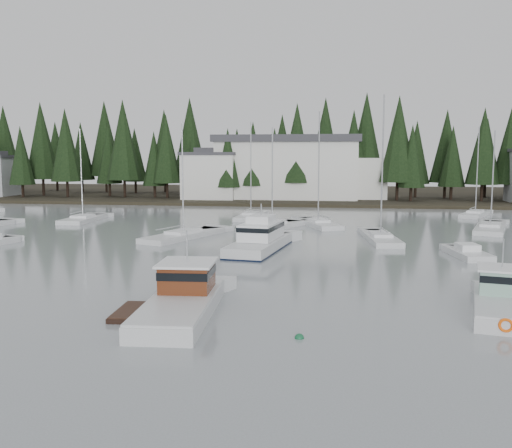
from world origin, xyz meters
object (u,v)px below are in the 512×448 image
Objects in this scene: sailboat_5 at (251,217)px; sailboat_10 at (83,221)px; sailboat_6 at (272,228)px; house_west at (211,175)px; runabout_1 at (467,255)px; sailboat_11 at (380,240)px; lobster_boat_brown at (180,303)px; cabin_cruiser_center at (260,242)px; lobster_boat_teal at (502,303)px; sailboat_12 at (318,225)px; harbor_inn at (299,168)px; sailboat_4 at (475,216)px; sailboat_2 at (184,237)px; sailboat_9 at (490,230)px.

sailboat_10 is at bearing 111.73° from sailboat_5.
sailboat_6 is at bearing -100.75° from sailboat_10.
house_west is 1.58× the size of runabout_1.
house_west is 0.82× the size of sailboat_10.
sailboat_5 is 0.90× the size of sailboat_11.
sailboat_6 is at bearing -4.83° from lobster_boat_brown.
cabin_cruiser_center is 1.38× the size of lobster_boat_teal.
sailboat_12 is at bearing -124.09° from sailboat_5.
harbor_inn is at bearing 8.06° from runabout_1.
sailboat_5 reaches higher than sailboat_4.
lobster_boat_brown is 29.32m from sailboat_11.
sailboat_10 is at bearing 60.40° from lobster_boat_teal.
sailboat_5 reaches higher than lobster_boat_teal.
sailboat_5 is at bearing 18.60° from cabin_cruiser_center.
sailboat_2 is 11.09m from sailboat_6.
lobster_boat_brown is 0.71× the size of sailboat_12.
sailboat_2 reaches higher than runabout_1.
house_west is 73.15m from lobster_boat_teal.
sailboat_9 is (31.12, 10.22, -0.00)m from sailboat_2.
sailboat_12 is (-18.46, 1.25, 0.03)m from sailboat_9.
sailboat_9 is at bearing -115.63° from sailboat_12.
sailboat_2 is 25.98m from runabout_1.
lobster_boat_brown is at bearing -156.01° from sailboat_6.
sailboat_4 is at bearing -32.87° from sailboat_2.
sailboat_12 reaches higher than cabin_cruiser_center.
sailboat_4 is at bearing -36.73° from sailboat_11.
lobster_boat_teal is at bearing -65.68° from house_west.
sailboat_2 is at bearing -127.97° from sailboat_10.
harbor_inn reaches higher than house_west.
sailboat_2 is 18.71m from sailboat_5.
sailboat_4 is 2.02× the size of runabout_1.
house_west is 27.32m from sailboat_5.
harbor_inn is 2.42× the size of sailboat_4.
sailboat_12 reaches higher than lobster_boat_teal.
sailboat_12 reaches higher than runabout_1.
sailboat_6 is 0.82× the size of sailboat_11.
sailboat_11 is (34.76, -11.13, 0.02)m from sailboat_10.
harbor_inn reaches higher than lobster_boat_teal.
lobster_boat_brown is at bearing -175.89° from cabin_cruiser_center.
lobster_boat_brown is at bearing -172.21° from sailboat_5.
lobster_boat_brown is 26.91m from sailboat_2.
sailboat_4 is at bearing -30.50° from lobster_boat_brown.
lobster_boat_brown is 0.82× the size of sailboat_10.
sailboat_6 reaches higher than cabin_cruiser_center.
cabin_cruiser_center is 28.03m from sailboat_9.
sailboat_9 reaches higher than house_west.
sailboat_6 is at bearing -24.36° from sailboat_2.
sailboat_4 is (24.47, 30.74, -0.61)m from cabin_cruiser_center.
lobster_boat_teal is at bearing -176.27° from sailboat_9.
house_west is 0.83× the size of sailboat_6.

